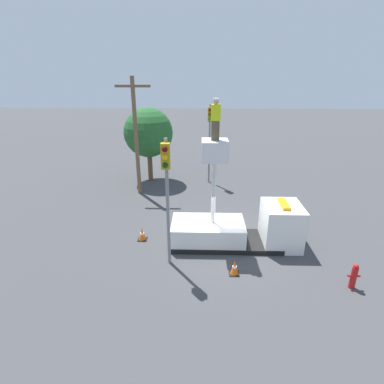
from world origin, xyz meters
TOP-DOWN VIEW (x-y plane):
  - ground_plane at (0.00, 0.00)m, footprint 120.00×120.00m
  - bucket_truck at (0.60, 0.00)m, footprint 6.19×2.11m
  - worker at (-0.66, 0.00)m, footprint 0.40×0.26m
  - traffic_light_pole at (-2.61, -1.83)m, footprint 0.34×0.57m
  - traffic_light_across at (-0.64, 8.77)m, footprint 0.34×0.57m
  - fire_hydrant at (4.71, -3.17)m, footprint 0.48×0.24m
  - traffic_cone_rear at (-4.18, 0.21)m, footprint 0.46×0.46m
  - traffic_cone_curbside at (0.19, -2.44)m, footprint 0.43×0.43m
  - tree_left_bg at (-5.16, 9.17)m, footprint 3.62×3.62m
  - utility_pole at (-5.52, 6.53)m, footprint 2.20×0.26m

SIDE VIEW (x-z plane):
  - ground_plane at x=0.00m, z-range 0.00..0.00m
  - traffic_cone_curbside at x=0.19m, z-range -0.02..0.61m
  - traffic_cone_rear at x=-4.18m, z-range -0.02..0.62m
  - fire_hydrant at x=4.71m, z-range -0.01..1.08m
  - bucket_truck at x=0.60m, z-range -1.61..3.54m
  - tree_left_bg at x=-5.16m, z-range 0.95..6.50m
  - traffic_light_pole at x=-2.61m, z-range 1.15..6.73m
  - traffic_light_across at x=-0.64m, z-range 1.19..6.98m
  - utility_pole at x=-5.52m, z-range 0.32..8.01m
  - worker at x=-0.66m, z-range 5.15..6.90m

